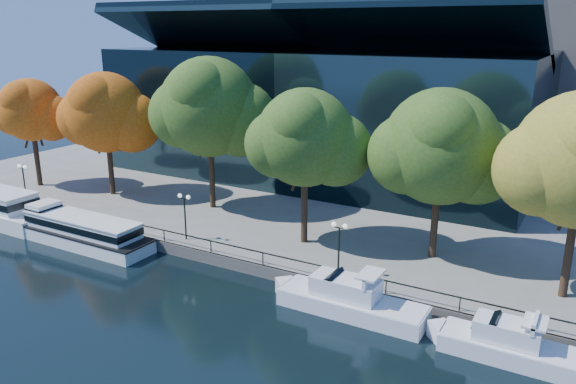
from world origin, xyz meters
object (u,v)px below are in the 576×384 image
Objects in this scene: cruiser_near at (346,298)px; tree_0 at (31,111)px; tour_boat at (76,229)px; lamp_0 at (23,175)px; tree_2 at (210,109)px; cruiser_far at (506,343)px; lamp_1 at (185,206)px; lamp_2 at (339,236)px; tree_3 at (306,140)px; tree_1 at (107,114)px; tree_4 at (442,149)px.

tree_0 is at bearing 168.89° from cruiser_near.
tour_boat is 12.54m from lamp_0.
tree_2 is at bearing 61.91° from tour_boat.
cruiser_far is at bearing -2.38° from cruiser_near.
tree_2 is (-19.83, 11.65, 9.95)m from cruiser_near.
cruiser_far is at bearing -7.90° from lamp_1.
tree_3 is at bearing 138.95° from lamp_2.
tour_boat is 4.10× the size of lamp_0.
tour_boat is 1.80× the size of cruiser_far.
lamp_2 is (-2.11, 3.31, 2.97)m from cruiser_near.
tour_boat is 20.01m from tree_0.
tour_boat is at bearing -28.09° from tree_0.
tree_1 is 1.01× the size of tree_3.
cruiser_far is at bearing -4.43° from lamp_0.
tour_boat is 1.27× the size of tree_3.
tree_2 reaches higher than tree_3.
lamp_0 is at bearing -48.85° from tree_0.
cruiser_near is 38.18m from lamp_0.
cruiser_near is at bearing 177.62° from cruiser_far.
cruiser_far is at bearing -24.99° from tree_3.
lamp_1 is at bearing 180.00° from lamp_2.
lamp_1 is at bearing -161.22° from tree_4.
tree_2 is at bearing 175.94° from tree_4.
tree_4 is 10.32m from lamp_2.
tour_boat is 32.26m from tree_4.
cruiser_far is 48.53m from lamp_0.
tree_2 is at bearing 111.40° from lamp_1.
tree_0 reaches higher than lamp_1.
tree_3 reaches higher than cruiser_near.
lamp_0 is at bearing -171.69° from tree_3.
tree_1 is at bearing 167.53° from lamp_2.
tree_0 is 45.51m from tree_4.
tree_3 is 9.00m from lamp_2.
cruiser_near is at bearing -4.98° from lamp_0.
tree_3 is (18.95, 8.07, 8.52)m from tour_boat.
tour_boat is at bearing -160.68° from tree_4.
tour_boat is at bearing 179.76° from cruiser_far.
tree_0 is 26.80m from lamp_1.
cruiser_far is at bearing -16.67° from lamp_2.
tree_3 is (12.58, -3.87, -1.12)m from tree_2.
tree_0 is (-42.29, 8.31, 8.55)m from cruiser_near.
lamp_0 is (4.37, -5.00, -5.58)m from tree_0.
tour_boat is 22.28m from tree_3.
tree_0 is at bearing 169.00° from lamp_1.
lamp_2 is (-12.48, 3.74, 3.03)m from cruiser_far.
tree_0 is 3.03× the size of lamp_2.
lamp_2 is (14.45, 0.00, 0.00)m from lamp_1.
tour_boat is 1.35× the size of tree_0.
tree_2 reaches higher than cruiser_near.
tree_4 reaches higher than cruiser_near.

